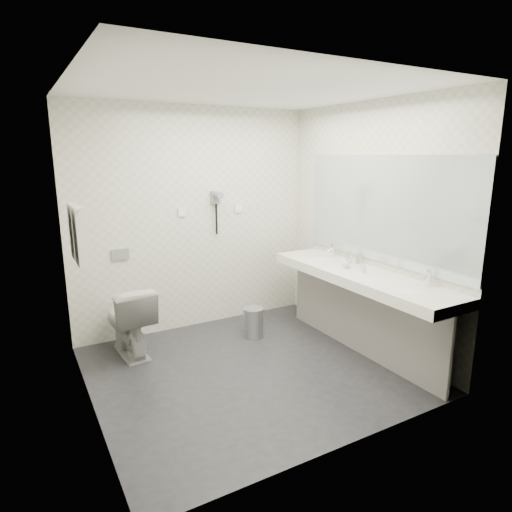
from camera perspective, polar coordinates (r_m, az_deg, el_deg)
floor at (r=4.25m, az=-0.79°, el=-14.55°), size 2.80×2.80×0.00m
ceiling at (r=3.80m, az=-0.92°, el=21.05°), size 2.80×2.80×0.00m
wall_back at (r=5.00m, az=-8.02°, el=4.66°), size 2.80×0.00×2.80m
wall_front at (r=2.79m, az=12.03°, el=-2.25°), size 2.80×0.00×2.80m
wall_left at (r=3.41m, az=-21.98°, el=-0.14°), size 0.00×2.60×2.60m
wall_right at (r=4.66m, az=14.48°, el=3.75°), size 0.00×2.60×2.60m
vanity_counter at (r=4.43m, az=13.35°, el=-2.64°), size 0.55×2.20×0.10m
vanity_panel at (r=4.57m, az=13.30°, el=-7.72°), size 0.03×2.15×0.75m
vanity_post_near at (r=3.97m, az=24.03°, el=-11.90°), size 0.06×0.06×0.75m
vanity_post_far at (r=5.35m, az=6.00°, el=-4.34°), size 0.06×0.06×0.75m
mirror at (r=4.48m, az=16.26°, el=5.87°), size 0.02×2.20×1.05m
basin_near at (r=3.99m, az=19.70°, el=-4.30°), size 0.40×0.31×0.05m
basin_far at (r=4.90m, az=8.24°, el=-0.48°), size 0.40×0.31×0.05m
faucet_near at (r=4.11m, az=21.59°, el=-2.64°), size 0.04×0.04×0.15m
faucet_far at (r=5.00m, az=10.05°, el=0.79°), size 0.04×0.04×0.15m
soap_bottle_a at (r=4.50m, az=13.74°, el=-1.15°), size 0.06×0.06×0.09m
soap_bottle_b at (r=4.52m, az=11.72°, el=-0.88°), size 0.11×0.11×0.10m
soap_bottle_c at (r=4.36m, az=13.98°, el=-1.48°), size 0.06×0.06×0.11m
glass_left at (r=4.73m, az=13.30°, el=-0.37°), size 0.06×0.06×0.10m
glass_right at (r=4.74m, az=12.04°, el=-0.16°), size 0.07×0.07×0.12m
toilet at (r=4.59m, az=-16.31°, el=-8.03°), size 0.45×0.74×0.72m
flush_plate at (r=4.80m, az=-17.31°, el=0.19°), size 0.18×0.02×0.12m
pedal_bin at (r=4.88m, az=-0.36°, el=-8.75°), size 0.23×0.23×0.31m
bin_lid at (r=4.82m, az=-0.36°, el=-6.93°), size 0.22×0.22×0.02m
towel_rail at (r=3.91m, az=-22.75°, el=5.85°), size 0.02×0.62×0.02m
towel_near at (r=3.80m, az=-22.04°, el=2.37°), size 0.07×0.24×0.48m
towel_far at (r=4.08m, az=-22.58°, el=3.00°), size 0.07×0.24×0.48m
dryer_cradle at (r=5.04m, az=-5.32°, el=7.66°), size 0.10×0.04×0.14m
dryer_barrel at (r=4.97m, az=-4.99°, el=7.94°), size 0.08×0.14×0.08m
dryer_cord at (r=5.05m, az=-5.19°, el=4.83°), size 0.02×0.02×0.35m
switch_plate_a at (r=4.92m, az=-9.64°, el=5.65°), size 0.09×0.02×0.09m
switch_plate_b at (r=5.20m, az=-2.33°, el=6.21°), size 0.09×0.02×0.09m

